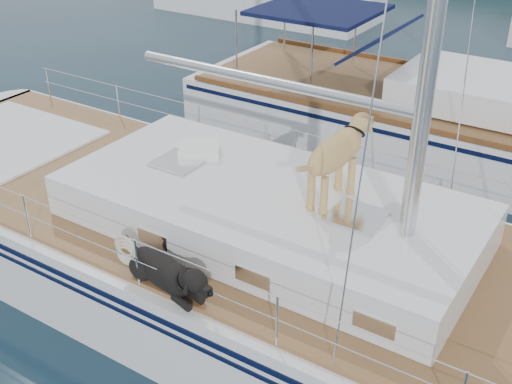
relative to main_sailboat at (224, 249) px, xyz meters
The scene contains 4 objects.
ground 0.69m from the main_sailboat, behind, with size 120.00×120.00×0.00m, color black.
main_sailboat is the anchor object (origin of this frame).
neighbor_sailboat 6.25m from the main_sailboat, 76.37° to the left, with size 11.00×3.50×13.30m.
bg_boat_west 16.18m from the main_sailboat, 120.05° to the left, with size 8.00×3.00×11.65m.
Camera 1 is at (4.43, -5.89, 5.62)m, focal length 45.00 mm.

